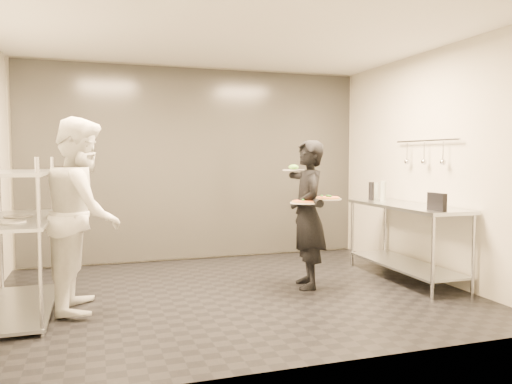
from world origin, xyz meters
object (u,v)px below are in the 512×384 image
object	(u,v)px
pass_rack	(17,234)
pizza_plate_far	(328,198)
bottle_green	(383,191)
chef	(83,214)
pos_monitor	(437,202)
waiter	(308,214)
salad_plate	(294,168)
bottle_clear	(377,191)
bottle_dark	(371,191)
pizza_plate_near	(305,202)
prep_counter	(406,228)

from	to	relation	value
pass_rack	pizza_plate_far	size ratio (longest dim) A/B	5.33
pass_rack	bottle_green	size ratio (longest dim) A/B	6.05
chef	pos_monitor	size ratio (longest dim) A/B	6.95
waiter	salad_plate	world-z (taller)	waiter
pass_rack	salad_plate	world-z (taller)	pass_rack
salad_plate	pos_monitor	size ratio (longest dim) A/B	0.96
bottle_clear	salad_plate	bearing A→B (deg)	-160.07
chef	bottle_green	distance (m)	3.76
bottle_dark	salad_plate	bearing A→B (deg)	-162.10
waiter	pizza_plate_near	world-z (taller)	waiter
prep_counter	pizza_plate_far	distance (m)	1.22
prep_counter	chef	bearing A→B (deg)	-179.50
pizza_plate_near	bottle_dark	xyz separation A→B (m)	(1.33, 0.84, 0.04)
pass_rack	pos_monitor	world-z (taller)	pass_rack
salad_plate	bottle_clear	size ratio (longest dim) A/B	1.14
chef	bottle_dark	size ratio (longest dim) A/B	7.72
pizza_plate_far	pos_monitor	size ratio (longest dim) A/B	1.11
bottle_clear	pass_rack	bearing A→B (deg)	-169.70
bottle_green	pizza_plate_near	bearing A→B (deg)	-155.18
chef	pizza_plate_near	size ratio (longest dim) A/B	5.52
chef	pos_monitor	bearing A→B (deg)	-95.76
prep_counter	waiter	distance (m)	1.32
chef	bottle_clear	world-z (taller)	chef
pizza_plate_near	pizza_plate_far	bearing A→B (deg)	-3.44
salad_plate	bottle_green	size ratio (longest dim) A/B	0.98
pos_monitor	bottle_clear	size ratio (longest dim) A/B	1.19
pizza_plate_near	bottle_green	world-z (taller)	bottle_green
waiter	bottle_green	bearing A→B (deg)	121.89
prep_counter	bottle_green	size ratio (longest dim) A/B	6.80
prep_counter	salad_plate	world-z (taller)	salad_plate
pos_monitor	bottle_dark	bearing A→B (deg)	89.22
chef	bottle_dark	bearing A→B (deg)	-73.76
pass_rack	bottle_green	bearing A→B (deg)	6.64
pass_rack	chef	size ratio (longest dim) A/B	0.85
chef	pass_rack	bearing A→B (deg)	92.13
pizza_plate_near	salad_plate	bearing A→B (deg)	86.27
prep_counter	salad_plate	xyz separation A→B (m)	(-1.38, 0.27, 0.74)
pizza_plate_near	bottle_dark	world-z (taller)	bottle_dark
pos_monitor	bottle_clear	world-z (taller)	bottle_clear
prep_counter	salad_plate	bearing A→B (deg)	168.80
pass_rack	pizza_plate_far	bearing A→B (deg)	-2.81
waiter	pos_monitor	world-z (taller)	waiter
pos_monitor	bottle_clear	bearing A→B (deg)	83.88
prep_counter	bottle_dark	size ratio (longest dim) A/B	7.39
pos_monitor	bottle_dark	xyz separation A→B (m)	(0.05, 1.41, 0.02)
bottle_green	bottle_dark	size ratio (longest dim) A/B	1.09
pass_rack	bottle_green	distance (m)	4.36
pass_rack	salad_plate	size ratio (longest dim) A/B	6.16
bottle_green	bottle_dark	bearing A→B (deg)	108.08
salad_plate	pizza_plate_near	bearing A→B (deg)	-93.73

